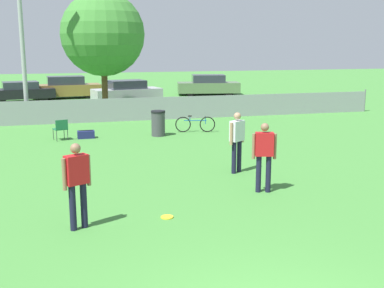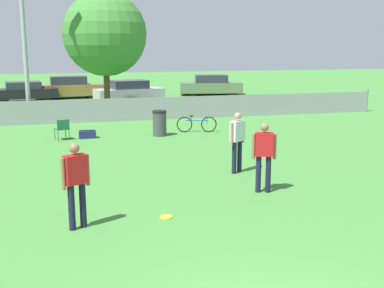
# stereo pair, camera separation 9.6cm
# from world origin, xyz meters

# --- Properties ---
(fence_backline) EXTENTS (27.24, 0.07, 1.21)m
(fence_backline) POSITION_xyz_m (0.00, 18.00, 0.55)
(fence_backline) COLOR gray
(fence_backline) RESTS_ON ground_plane
(light_pole) EXTENTS (0.90, 0.36, 9.15)m
(light_pole) POSITION_xyz_m (-3.94, 18.56, 5.35)
(light_pole) COLOR #9E9EA3
(light_pole) RESTS_ON ground_plane
(tree_near_pole) EXTENTS (4.36, 4.36, 6.30)m
(tree_near_pole) POSITION_xyz_m (-0.11, 21.26, 4.11)
(tree_near_pole) COLOR brown
(tree_near_pole) RESTS_ON ground_plane
(player_defender_red) EXTENTS (0.57, 0.34, 1.72)m
(player_defender_red) POSITION_xyz_m (2.31, 5.79, 1.01)
(player_defender_red) COLOR #191933
(player_defender_red) RESTS_ON ground_plane
(player_receiver_white) EXTENTS (0.52, 0.41, 1.72)m
(player_receiver_white) POSITION_xyz_m (2.32, 7.71, 1.01)
(player_receiver_white) COLOR #191933
(player_receiver_white) RESTS_ON ground_plane
(player_thrower_red) EXTENTS (0.55, 0.39, 1.72)m
(player_thrower_red) POSITION_xyz_m (-2.16, 4.50, 1.01)
(player_thrower_red) COLOR #191933
(player_thrower_red) RESTS_ON ground_plane
(frisbee_disc) EXTENTS (0.27, 0.27, 0.03)m
(frisbee_disc) POSITION_xyz_m (-0.36, 4.65, 0.01)
(frisbee_disc) COLOR yellow
(frisbee_disc) RESTS_ON ground_plane
(folding_chair_sideline) EXTENTS (0.59, 0.59, 0.80)m
(folding_chair_sideline) POSITION_xyz_m (-2.46, 13.93, 0.47)
(folding_chair_sideline) COLOR #333338
(folding_chair_sideline) RESTS_ON ground_plane
(bicycle_sideline) EXTENTS (1.63, 0.53, 0.70)m
(bicycle_sideline) POSITION_xyz_m (2.95, 14.27, 0.34)
(bicycle_sideline) COLOR black
(bicycle_sideline) RESTS_ON ground_plane
(trash_bin) EXTENTS (0.57, 0.57, 1.02)m
(trash_bin) POSITION_xyz_m (1.29, 13.84, 0.51)
(trash_bin) COLOR #3F3F44
(trash_bin) RESTS_ON ground_plane
(gear_bag_sideline) EXTENTS (0.65, 0.36, 0.32)m
(gear_bag_sideline) POSITION_xyz_m (-1.52, 14.10, 0.15)
(gear_bag_sideline) COLOR navy
(gear_bag_sideline) RESTS_ON ground_plane
(parked_car_dark) EXTENTS (4.33, 2.32, 1.28)m
(parked_car_dark) POSITION_xyz_m (-4.86, 27.84, 0.64)
(parked_car_dark) COLOR black
(parked_car_dark) RESTS_ON ground_plane
(parked_car_tan) EXTENTS (4.69, 2.02, 1.50)m
(parked_car_tan) POSITION_xyz_m (-2.04, 29.14, 0.72)
(parked_car_tan) COLOR black
(parked_car_tan) RESTS_ON ground_plane
(parked_car_silver) EXTENTS (4.46, 2.50, 1.42)m
(parked_car_silver) POSITION_xyz_m (1.60, 25.39, 0.69)
(parked_car_silver) COLOR black
(parked_car_silver) RESTS_ON ground_plane
(parked_car_olive) EXTENTS (4.71, 2.56, 1.46)m
(parked_car_olive) POSITION_xyz_m (8.00, 28.82, 0.70)
(parked_car_olive) COLOR black
(parked_car_olive) RESTS_ON ground_plane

